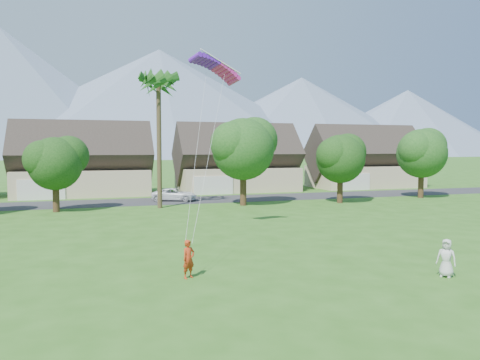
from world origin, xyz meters
name	(u,v)px	position (x,y,z in m)	size (l,w,h in m)	color
ground	(323,302)	(0.00, 0.00, 0.00)	(500.00, 500.00, 0.00)	#2D6019
street	(172,201)	(0.00, 34.00, 0.01)	(90.00, 7.00, 0.01)	#2D2D30
kite_flyer	(189,259)	(-4.03, 4.58, 0.83)	(0.61, 0.40, 1.67)	#B73414
watcher	(446,258)	(6.70, 1.41, 0.83)	(0.81, 0.53, 1.67)	silver
parked_car	(175,195)	(0.30, 34.00, 0.65)	(2.17, 4.70, 1.31)	white
mountain_ridge	(125,106)	(10.40, 260.00, 29.07)	(540.00, 240.00, 70.00)	slate
houses_row	(164,165)	(0.49, 42.99, 3.44)	(72.75, 8.19, 8.86)	beige
tree_row	(170,155)	(-1.14, 27.92, 4.89)	(62.27, 6.67, 8.45)	#47301C
fan_palm	(158,80)	(-2.00, 28.50, 11.80)	(3.00, 3.00, 13.80)	#4C3D26
parafoil_kite	(216,66)	(-0.38, 13.88, 10.76)	(3.65, 1.54, 0.50)	#6219BF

